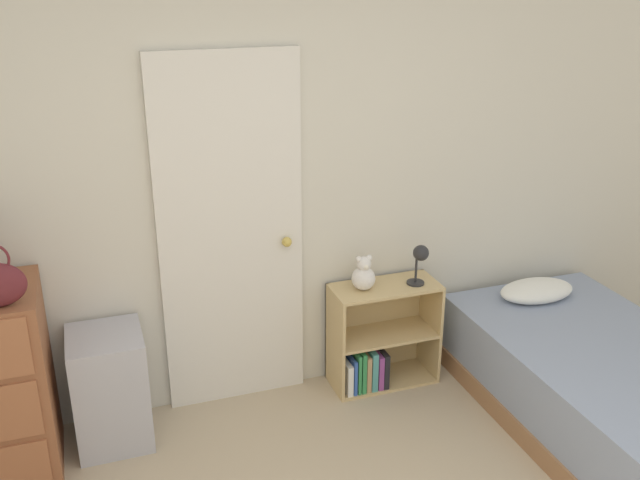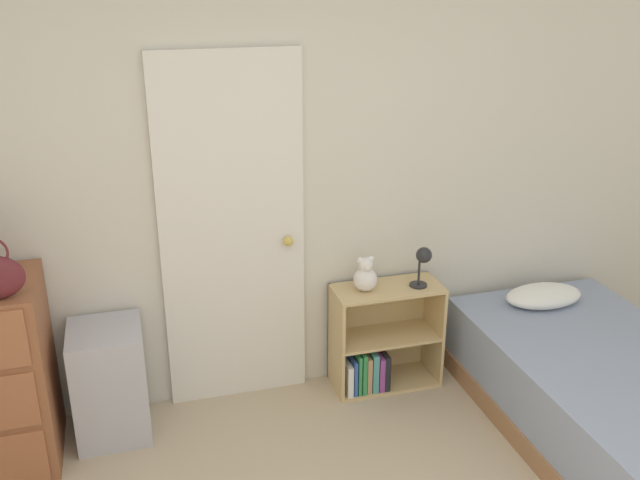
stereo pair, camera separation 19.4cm
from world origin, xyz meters
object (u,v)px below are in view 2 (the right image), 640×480
Objects in this scene: storage_bin at (110,382)px; bookshelf at (378,346)px; teddy_bear at (365,276)px; desk_lamp at (423,260)px; bed at (606,394)px.

storage_bin is 0.98× the size of bookshelf.
bookshelf is 0.48m from teddy_bear.
bookshelf is at bearing 2.25° from teddy_bear.
bed is at bearing -43.55° from desk_lamp.
desk_lamp is 0.13× the size of bed.
bed is (1.02, -0.78, -0.02)m from bookshelf.
storage_bin is 1.85m from desk_lamp.
storage_bin is at bearing 164.21° from bed.
bookshelf is at bearing 142.43° from bed.
teddy_bear is (-0.09, -0.00, 0.47)m from bookshelf.
teddy_bear reaches higher than bookshelf.
desk_lamp reaches higher than teddy_bear.
bookshelf is (1.54, 0.06, -0.06)m from storage_bin.
storage_bin is 1.54m from bookshelf.
teddy_bear is 0.11× the size of bed.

